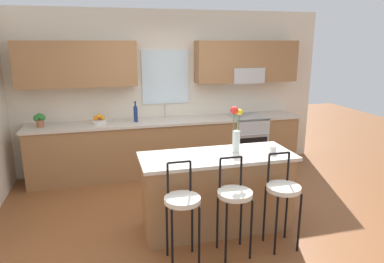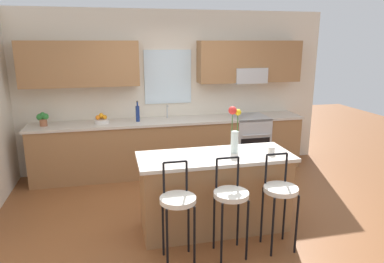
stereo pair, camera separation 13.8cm
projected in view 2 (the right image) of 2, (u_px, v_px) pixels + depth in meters
name	position (u px, v px, depth m)	size (l,w,h in m)	color
ground_plane	(195.00, 218.00, 4.48)	(14.00, 14.00, 0.00)	brown
back_wall_assembly	(170.00, 82.00, 5.97)	(5.60, 0.50, 2.70)	beige
counter_run	(172.00, 146.00, 5.96)	(4.56, 0.64, 0.92)	#996B42
sink_faucet	(167.00, 110.00, 5.94)	(0.02, 0.13, 0.23)	#B7BABC
oven_range	(249.00, 141.00, 6.24)	(0.60, 0.64, 0.92)	#B7BABC
kitchen_island	(215.00, 192.00, 4.15)	(1.79, 0.70, 0.92)	#996B42
bar_stool_near	(178.00, 204.00, 3.46)	(0.36, 0.36, 1.04)	black
bar_stool_middle	(231.00, 198.00, 3.58)	(0.36, 0.36, 1.04)	black
bar_stool_far	(280.00, 193.00, 3.69)	(0.36, 0.36, 1.04)	black
flower_vase	(234.00, 130.00, 4.06)	(0.15, 0.10, 0.55)	silver
mug_ceramic	(271.00, 150.00, 4.05)	(0.08, 0.08, 0.09)	silver
fruit_bowl_oranges	(101.00, 120.00, 5.59)	(0.24, 0.24, 0.16)	silver
bottle_olive_oil	(138.00, 113.00, 5.69)	(0.06, 0.06, 0.33)	navy
potted_plant_small	(43.00, 118.00, 5.38)	(0.18, 0.12, 0.22)	#9E5B3D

